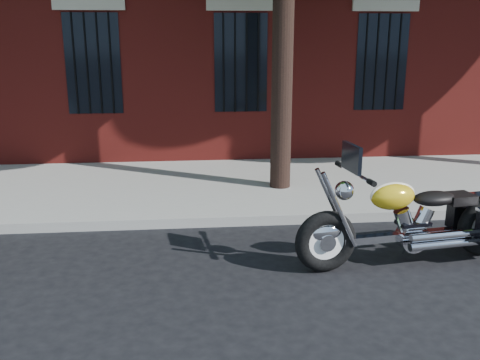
{
  "coord_description": "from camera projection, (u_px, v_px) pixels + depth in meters",
  "views": [
    {
      "loc": [
        -1.07,
        -6.2,
        2.78
      ],
      "look_at": [
        -0.42,
        0.8,
        0.86
      ],
      "focal_mm": 40.0,
      "sensor_mm": 36.0,
      "label": 1
    }
  ],
  "objects": [
    {
      "name": "ground",
      "position": [
        278.0,
        261.0,
        6.78
      ],
      "size": [
        120.0,
        120.0,
        0.0
      ],
      "primitive_type": "plane",
      "color": "black",
      "rests_on": "ground"
    },
    {
      "name": "curb",
      "position": [
        264.0,
        219.0,
        8.09
      ],
      "size": [
        40.0,
        0.16,
        0.15
      ],
      "primitive_type": "cube",
      "color": "gray",
      "rests_on": "ground"
    },
    {
      "name": "sidewalk",
      "position": [
        250.0,
        185.0,
        9.9
      ],
      "size": [
        40.0,
        3.6,
        0.15
      ],
      "primitive_type": "cube",
      "color": "gray",
      "rests_on": "ground"
    },
    {
      "name": "motorcycle",
      "position": [
        420.0,
        223.0,
        6.62
      ],
      "size": [
        3.12,
        1.13,
        1.56
      ],
      "rotation": [
        0.0,
        0.0,
        0.14
      ],
      "color": "black",
      "rests_on": "ground"
    }
  ]
}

